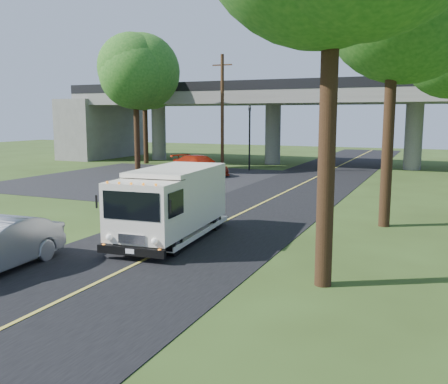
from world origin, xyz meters
The scene contains 12 objects.
ground centered at (0.00, 0.00, 0.00)m, with size 120.00×120.00×0.00m, color #2E4017.
road centered at (0.00, 10.00, 0.01)m, with size 7.00×90.00×0.02m, color black.
parking_lot centered at (-11.00, 18.00, 0.01)m, with size 16.00×18.00×0.01m, color black.
lane_line centered at (0.00, 10.00, 0.03)m, with size 0.12×90.00×0.01m, color gold.
overpass centered at (0.00, 32.00, 4.56)m, with size 54.00×10.00×7.30m.
traffic_signal centered at (-6.00, 26.00, 3.20)m, with size 0.18×0.22×5.20m.
utility_pole centered at (-7.50, 24.00, 4.59)m, with size 1.60×0.26×9.00m.
tree_left_lot centered at (-13.79, 21.84, 7.90)m, with size 5.60×5.50×10.50m.
tree_left_far centered at (-16.79, 27.84, 7.45)m, with size 5.26×5.16×9.89m.
step_van centered at (-0.52, 3.65, 1.38)m, with size 2.72×6.22×2.54m.
red_sedan centered at (-8.24, 21.56, 0.74)m, with size 2.06×5.07×1.47m, color #9E1E09.
pedestrian centered at (-5.92, 13.69, 0.84)m, with size 0.61×0.40×1.68m, color gray.
Camera 1 is at (8.14, -11.55, 4.40)m, focal length 40.00 mm.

